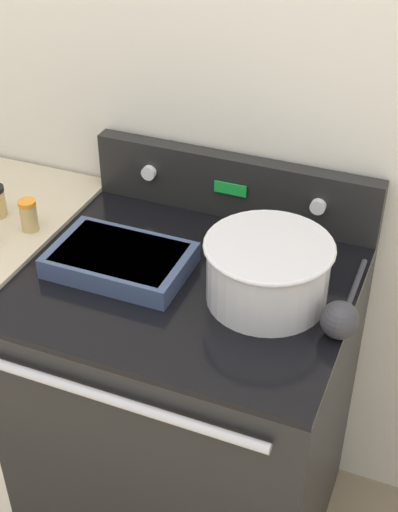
{
  "coord_description": "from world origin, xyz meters",
  "views": [
    {
      "loc": [
        0.55,
        -0.93,
        1.99
      ],
      "look_at": [
        0.02,
        0.36,
        1.01
      ],
      "focal_mm": 50.0,
      "sensor_mm": 36.0,
      "label": 1
    }
  ],
  "objects_px": {
    "mixing_bowl": "(268,268)",
    "casserole_dish": "(120,259)",
    "ladle": "(341,318)",
    "spice_jar_orange_cap": "(29,215)"
  },
  "relations": [
    {
      "from": "mixing_bowl",
      "to": "casserole_dish",
      "type": "xyz_separation_m",
      "value": [
        -0.37,
        -0.02,
        -0.06
      ]
    },
    {
      "from": "ladle",
      "to": "spice_jar_orange_cap",
      "type": "xyz_separation_m",
      "value": [
        -0.85,
        0.08,
        0.02
      ]
    },
    {
      "from": "ladle",
      "to": "spice_jar_orange_cap",
      "type": "bearing_deg",
      "value": 174.47
    },
    {
      "from": "casserole_dish",
      "to": "spice_jar_orange_cap",
      "type": "bearing_deg",
      "value": 169.47
    },
    {
      "from": "mixing_bowl",
      "to": "spice_jar_orange_cap",
      "type": "height_order",
      "value": "mixing_bowl"
    },
    {
      "from": "mixing_bowl",
      "to": "spice_jar_orange_cap",
      "type": "bearing_deg",
      "value": 177.39
    },
    {
      "from": "spice_jar_orange_cap",
      "to": "mixing_bowl",
      "type": "bearing_deg",
      "value": -2.61
    },
    {
      "from": "mixing_bowl",
      "to": "casserole_dish",
      "type": "bearing_deg",
      "value": -176.18
    },
    {
      "from": "mixing_bowl",
      "to": "casserole_dish",
      "type": "distance_m",
      "value": 0.37
    },
    {
      "from": "mixing_bowl",
      "to": "spice_jar_orange_cap",
      "type": "xyz_separation_m",
      "value": [
        -0.66,
        0.03,
        -0.03
      ]
    }
  ]
}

